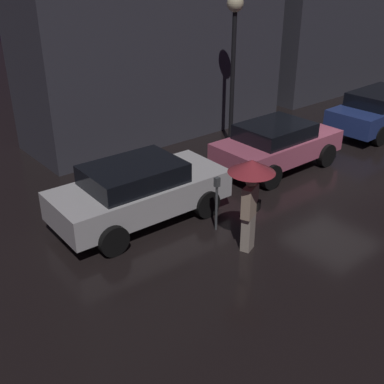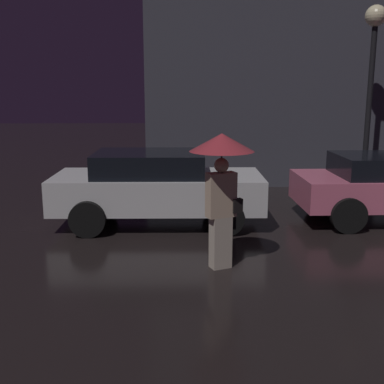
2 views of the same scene
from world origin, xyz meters
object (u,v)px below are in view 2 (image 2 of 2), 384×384
at_px(parked_car_white, 156,186).
at_px(parking_meter, 217,201).
at_px(pedestrian_with_umbrella, 222,166).
at_px(street_lamp_near, 373,54).

distance_m(parked_car_white, parking_meter, 1.88).
distance_m(parked_car_white, pedestrian_with_umbrella, 2.91).
bearing_deg(parking_meter, street_lamp_near, 43.16).
height_order(pedestrian_with_umbrella, street_lamp_near, street_lamp_near).
bearing_deg(parked_car_white, pedestrian_with_umbrella, -65.42).
xyz_separation_m(parked_car_white, street_lamp_near, (5.32, 2.43, 2.80)).
xyz_separation_m(parked_car_white, parking_meter, (1.12, -1.51, 0.03)).
xyz_separation_m(parked_car_white, pedestrian_with_umbrella, (1.09, -2.56, 0.82)).
distance_m(parking_meter, street_lamp_near, 6.39).
bearing_deg(pedestrian_with_umbrella, parking_meter, -113.15).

